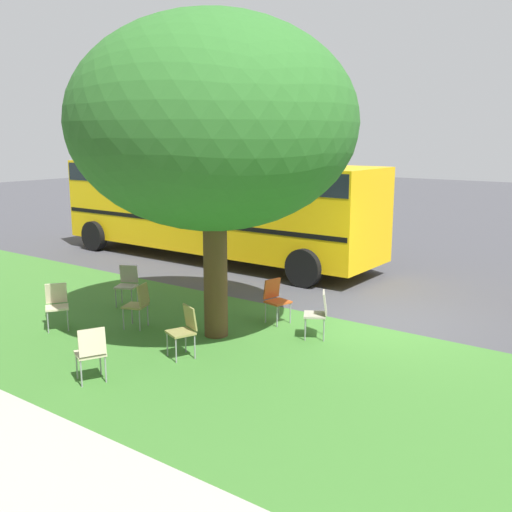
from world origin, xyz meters
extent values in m
plane|color=#424247|center=(0.00, 0.00, 0.00)|extent=(80.00, 80.00, 0.00)
cube|color=#3D752D|center=(0.00, 3.20, 0.00)|extent=(48.00, 6.00, 0.01)
cylinder|color=brown|center=(2.03, 2.45, 1.34)|extent=(0.44, 0.44, 2.67)
ellipsoid|color=#2D6B28|center=(2.03, 2.45, 3.88)|extent=(5.06, 5.06, 3.74)
cube|color=beige|center=(4.70, 4.01, 0.44)|extent=(0.57, 0.57, 0.04)
cube|color=beige|center=(4.85, 3.90, 0.68)|extent=(0.30, 0.38, 0.40)
cylinder|color=gray|center=(4.67, 4.25, 0.21)|extent=(0.02, 0.02, 0.42)
cylinder|color=gray|center=(4.46, 3.96, 0.21)|extent=(0.02, 0.02, 0.42)
cylinder|color=gray|center=(4.95, 4.06, 0.21)|extent=(0.02, 0.02, 0.42)
cylinder|color=gray|center=(4.74, 3.76, 0.21)|extent=(0.02, 0.02, 0.42)
cube|color=olive|center=(3.59, 3.04, 0.44)|extent=(0.53, 0.54, 0.04)
cube|color=olive|center=(3.42, 2.97, 0.68)|extent=(0.23, 0.40, 0.40)
cylinder|color=gray|center=(3.81, 2.93, 0.21)|extent=(0.02, 0.02, 0.42)
cylinder|color=gray|center=(3.68, 3.27, 0.21)|extent=(0.02, 0.02, 0.42)
cylinder|color=gray|center=(3.49, 2.81, 0.21)|extent=(0.02, 0.02, 0.42)
cylinder|color=gray|center=(3.36, 3.14, 0.21)|extent=(0.02, 0.02, 0.42)
cube|color=#C64C1E|center=(1.51, 1.17, 0.44)|extent=(0.48, 0.50, 0.04)
cube|color=#C64C1E|center=(1.69, 1.13, 0.68)|extent=(0.17, 0.41, 0.40)
cylinder|color=gray|center=(1.39, 1.38, 0.21)|extent=(0.02, 0.02, 0.42)
cylinder|color=gray|center=(1.31, 1.03, 0.21)|extent=(0.02, 0.02, 0.42)
cylinder|color=gray|center=(1.72, 1.30, 0.21)|extent=(0.02, 0.02, 0.42)
cylinder|color=gray|center=(1.64, 0.95, 0.21)|extent=(0.02, 0.02, 0.42)
cube|color=#ADA393|center=(0.48, 1.48, 0.44)|extent=(0.56, 0.56, 0.04)
cube|color=#ADA393|center=(0.33, 1.39, 0.68)|extent=(0.27, 0.39, 0.40)
cylinder|color=gray|center=(0.72, 1.40, 0.21)|extent=(0.02, 0.02, 0.42)
cylinder|color=gray|center=(0.54, 1.72, 0.21)|extent=(0.02, 0.02, 0.42)
cylinder|color=gray|center=(0.42, 1.24, 0.21)|extent=(0.02, 0.02, 0.42)
cylinder|color=gray|center=(0.24, 1.55, 0.21)|extent=(0.02, 0.02, 0.42)
cube|color=#ADA393|center=(4.88, 2.12, 0.44)|extent=(0.56, 0.55, 0.04)
cube|color=#ADA393|center=(4.96, 1.96, 0.68)|extent=(0.39, 0.26, 0.40)
cylinder|color=gray|center=(4.96, 2.35, 0.21)|extent=(0.02, 0.02, 0.42)
cylinder|color=gray|center=(4.64, 2.19, 0.21)|extent=(0.02, 0.02, 0.42)
cylinder|color=gray|center=(5.12, 2.05, 0.21)|extent=(0.02, 0.02, 0.42)
cylinder|color=gray|center=(4.80, 1.89, 0.21)|extent=(0.02, 0.02, 0.42)
cube|color=beige|center=(2.21, 5.19, 0.44)|extent=(0.54, 0.55, 0.04)
cube|color=beige|center=(2.04, 5.27, 0.68)|extent=(0.25, 0.40, 0.40)
cylinder|color=gray|center=(2.28, 4.96, 0.21)|extent=(0.02, 0.02, 0.42)
cylinder|color=gray|center=(2.44, 5.28, 0.21)|extent=(0.02, 0.02, 0.42)
cylinder|color=gray|center=(1.97, 5.11, 0.21)|extent=(0.02, 0.02, 0.42)
cylinder|color=gray|center=(2.13, 5.43, 0.21)|extent=(0.02, 0.02, 0.42)
cube|color=olive|center=(1.78, 3.67, 0.44)|extent=(0.54, 0.53, 0.04)
cube|color=olive|center=(1.71, 3.51, 0.68)|extent=(0.40, 0.23, 0.40)
cylinder|color=gray|center=(2.01, 3.76, 0.21)|extent=(0.02, 0.02, 0.42)
cylinder|color=gray|center=(1.67, 3.90, 0.21)|extent=(0.02, 0.02, 0.42)
cylinder|color=gray|center=(1.88, 3.45, 0.21)|extent=(0.02, 0.02, 0.42)
cylinder|color=gray|center=(1.55, 3.58, 0.21)|extent=(0.02, 0.02, 0.42)
cube|color=yellow|center=(6.63, -2.86, 1.63)|extent=(10.40, 2.44, 2.50)
cube|color=black|center=(6.63, -2.86, 1.28)|extent=(10.30, 2.46, 0.12)
cube|color=black|center=(6.63, -2.86, 2.53)|extent=(10.30, 2.46, 0.56)
cylinder|color=black|center=(10.63, -1.60, 0.48)|extent=(0.96, 0.28, 0.96)
cylinder|color=black|center=(10.63, -4.12, 0.48)|extent=(0.96, 0.28, 0.96)
cylinder|color=black|center=(2.63, -1.60, 0.48)|extent=(0.96, 0.28, 0.96)
cylinder|color=black|center=(2.63, -4.12, 0.48)|extent=(0.96, 0.28, 0.96)
camera|label=1|loc=(-4.82, 10.50, 3.67)|focal=41.42mm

